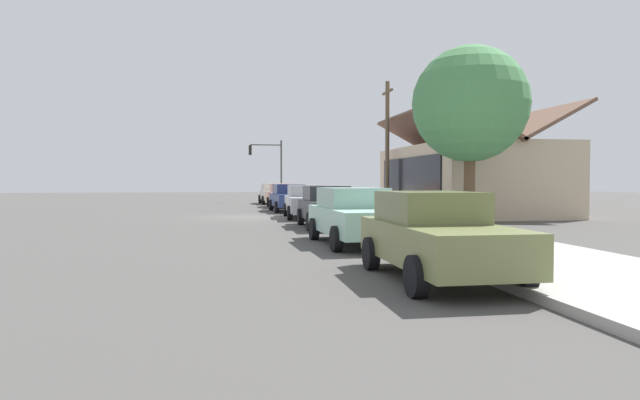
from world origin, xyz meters
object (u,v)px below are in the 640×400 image
(car_coral, at_px, (283,195))
(car_ivory, at_px, (273,193))
(car_silver, at_px, (305,201))
(fire_hydrant_red, at_px, (415,227))
(shade_tree, at_px, (470,105))
(car_seafoam, at_px, (355,215))
(car_olive, at_px, (436,235))
(car_charcoal, at_px, (327,206))
(utility_pole_wooden, at_px, (387,144))
(car_navy, at_px, (289,197))
(traffic_light_main, at_px, (269,161))

(car_coral, bearing_deg, car_ivory, -177.67)
(car_silver, distance_m, fire_hydrant_red, 11.85)
(car_silver, height_order, shade_tree, shade_tree)
(car_seafoam, bearing_deg, car_ivory, 177.86)
(car_olive, relative_size, fire_hydrant_red, 6.15)
(car_charcoal, bearing_deg, car_silver, -178.49)
(car_ivory, bearing_deg, car_silver, -1.12)
(car_silver, relative_size, shade_tree, 0.68)
(car_olive, distance_m, utility_pole_wooden, 22.12)
(utility_pole_wooden, bearing_deg, car_ivory, -155.21)
(utility_pole_wooden, bearing_deg, car_coral, -139.96)
(utility_pole_wooden, bearing_deg, car_navy, -102.43)
(traffic_light_main, bearing_deg, shade_tree, 13.15)
(car_ivory, height_order, car_navy, same)
(car_seafoam, xyz_separation_m, shade_tree, (-5.39, 5.92, 3.99))
(car_coral, bearing_deg, fire_hydrant_red, 4.14)
(car_silver, xyz_separation_m, utility_pole_wooden, (-4.36, 5.40, 3.11))
(car_seafoam, xyz_separation_m, utility_pole_wooden, (-15.53, 5.55, 3.11))
(car_navy, height_order, car_seafoam, same)
(shade_tree, bearing_deg, car_olive, -27.50)
(car_charcoal, height_order, utility_pole_wooden, utility_pole_wooden)
(car_ivory, distance_m, car_silver, 16.46)
(fire_hydrant_red, bearing_deg, car_olive, -15.39)
(car_silver, bearing_deg, car_olive, 2.44)
(car_coral, relative_size, traffic_light_main, 0.85)
(shade_tree, distance_m, fire_hydrant_red, 8.57)
(utility_pole_wooden, bearing_deg, car_olive, -14.28)
(car_silver, bearing_deg, traffic_light_main, -176.80)
(car_navy, bearing_deg, car_olive, -1.51)
(car_ivory, bearing_deg, traffic_light_main, 179.33)
(utility_pole_wooden, distance_m, fire_hydrant_red, 16.96)
(car_silver, height_order, traffic_light_main, traffic_light_main)
(shade_tree, xyz_separation_m, fire_hydrant_red, (5.98, -4.37, -4.31))
(car_silver, height_order, car_seafoam, same)
(car_coral, height_order, car_silver, same)
(car_ivory, height_order, utility_pole_wooden, utility_pole_wooden)
(car_olive, xyz_separation_m, traffic_light_main, (-36.87, -0.26, 2.68))
(car_silver, relative_size, utility_pole_wooden, 0.64)
(utility_pole_wooden, bearing_deg, traffic_light_main, -160.12)
(car_charcoal, bearing_deg, shade_tree, 87.07)
(car_navy, height_order, shade_tree, shade_tree)
(car_coral, xyz_separation_m, car_charcoal, (16.24, 0.11, 0.00))
(car_charcoal, height_order, fire_hydrant_red, car_charcoal)
(car_coral, xyz_separation_m, traffic_light_main, (-9.20, -0.25, 2.68))
(shade_tree, bearing_deg, car_silver, -135.09)
(car_navy, xyz_separation_m, shade_tree, (11.36, 5.91, 3.99))
(car_charcoal, xyz_separation_m, traffic_light_main, (-25.45, -0.35, 2.68))
(car_navy, bearing_deg, car_charcoal, -0.64)
(fire_hydrant_red, bearing_deg, utility_pole_wooden, 166.07)
(car_charcoal, bearing_deg, fire_hydrant_red, 12.17)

